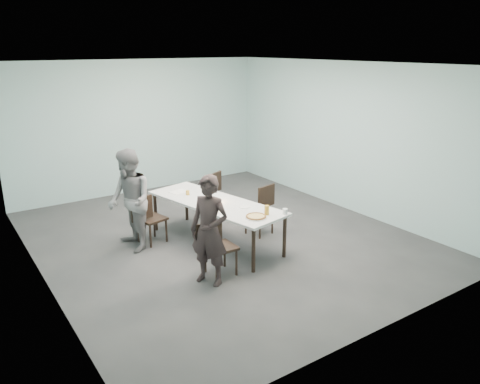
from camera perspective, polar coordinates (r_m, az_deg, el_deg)
ground at (r=8.43m, az=-2.26°, el=-5.50°), size 7.00×7.00×0.00m
room_shell at (r=7.87m, az=-2.43°, el=8.22°), size 6.02×7.02×3.01m
table at (r=7.96m, az=-3.03°, el=-1.58°), size 1.42×2.73×0.75m
chair_near_left at (r=6.91m, az=-2.97°, el=-6.34°), size 0.61×0.43×0.87m
chair_far_left at (r=8.14m, az=-11.19°, el=-2.89°), size 0.65×0.50×0.87m
chair_near_right at (r=8.47m, az=2.73°, el=-1.77°), size 0.64×0.50×0.87m
chair_far_right at (r=9.31m, az=-3.42°, el=0.01°), size 0.65×0.56×0.87m
diner_near at (r=6.59m, az=-3.77°, el=-4.72°), size 0.62×0.70×1.60m
diner_far at (r=7.87m, az=-13.30°, el=-1.05°), size 0.67×0.85×1.71m
pizza at (r=7.20m, az=1.96°, el=-3.01°), size 0.34×0.34×0.04m
side_plate at (r=7.66m, az=0.57°, el=-1.83°), size 0.18×0.18×0.01m
beer_glass at (r=7.32m, az=3.28°, el=-2.22°), size 0.08×0.08×0.15m
water_tumbler at (r=7.37m, az=5.50°, el=-2.38°), size 0.08×0.08×0.09m
tealight at (r=7.92m, az=-2.75°, el=-1.07°), size 0.06×0.06×0.05m
amber_tumbler at (r=8.34m, az=-6.39°, el=-0.08°), size 0.07×0.07×0.08m
menu at (r=8.53m, az=-7.48°, el=0.04°), size 0.34×0.28×0.01m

